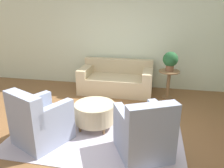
{
  "coord_description": "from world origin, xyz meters",
  "views": [
    {
      "loc": [
        0.93,
        -3.35,
        2.12
      ],
      "look_at": [
        0.15,
        0.55,
        0.75
      ],
      "focal_mm": 35.0,
      "sensor_mm": 36.0,
      "label": 1
    }
  ],
  "objects_px": {
    "armchair_right": "(144,134)",
    "ottoman_table": "(95,112)",
    "couch": "(116,80)",
    "armchair_left": "(40,122)",
    "side_table": "(169,80)",
    "potted_plant_on_side_table": "(170,60)"
  },
  "relations": [
    {
      "from": "armchair_right",
      "to": "side_table",
      "type": "xyz_separation_m",
      "value": [
        0.45,
        2.4,
        0.1
      ]
    },
    {
      "from": "couch",
      "to": "side_table",
      "type": "height_order",
      "value": "couch"
    },
    {
      "from": "couch",
      "to": "armchair_right",
      "type": "height_order",
      "value": "armchair_right"
    },
    {
      "from": "couch",
      "to": "potted_plant_on_side_table",
      "type": "bearing_deg",
      "value": -9.46
    },
    {
      "from": "armchair_right",
      "to": "potted_plant_on_side_table",
      "type": "xyz_separation_m",
      "value": [
        0.45,
        2.4,
        0.6
      ]
    },
    {
      "from": "side_table",
      "to": "armchair_right",
      "type": "bearing_deg",
      "value": -100.56
    },
    {
      "from": "couch",
      "to": "armchair_right",
      "type": "xyz_separation_m",
      "value": [
        0.9,
        -2.62,
        0.06
      ]
    },
    {
      "from": "side_table",
      "to": "potted_plant_on_side_table",
      "type": "distance_m",
      "value": 0.5
    },
    {
      "from": "armchair_right",
      "to": "potted_plant_on_side_table",
      "type": "height_order",
      "value": "potted_plant_on_side_table"
    },
    {
      "from": "armchair_left",
      "to": "ottoman_table",
      "type": "distance_m",
      "value": 1.0
    },
    {
      "from": "armchair_left",
      "to": "potted_plant_on_side_table",
      "type": "bearing_deg",
      "value": 48.25
    },
    {
      "from": "armchair_right",
      "to": "ottoman_table",
      "type": "height_order",
      "value": "armchair_right"
    },
    {
      "from": "armchair_right",
      "to": "side_table",
      "type": "relative_size",
      "value": 1.44
    },
    {
      "from": "armchair_left",
      "to": "armchair_right",
      "type": "xyz_separation_m",
      "value": [
        1.69,
        0.0,
        0.0
      ]
    },
    {
      "from": "armchair_left",
      "to": "armchair_right",
      "type": "height_order",
      "value": "same"
    },
    {
      "from": "couch",
      "to": "armchair_right",
      "type": "bearing_deg",
      "value": -71.13
    },
    {
      "from": "side_table",
      "to": "armchair_left",
      "type": "bearing_deg",
      "value": -131.75
    },
    {
      "from": "ottoman_table",
      "to": "potted_plant_on_side_table",
      "type": "height_order",
      "value": "potted_plant_on_side_table"
    },
    {
      "from": "armchair_left",
      "to": "side_table",
      "type": "height_order",
      "value": "armchair_left"
    },
    {
      "from": "couch",
      "to": "ottoman_table",
      "type": "height_order",
      "value": "couch"
    },
    {
      "from": "couch",
      "to": "armchair_left",
      "type": "xyz_separation_m",
      "value": [
        -0.8,
        -2.62,
        0.06
      ]
    },
    {
      "from": "ottoman_table",
      "to": "couch",
      "type": "bearing_deg",
      "value": 88.56
    }
  ]
}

